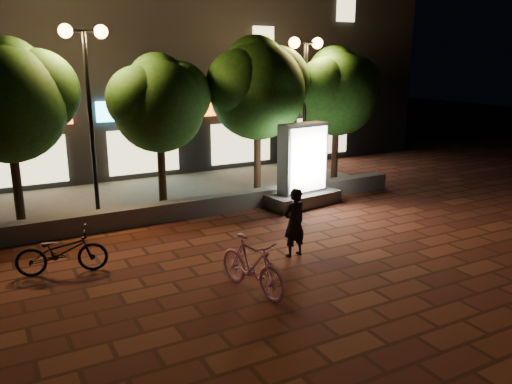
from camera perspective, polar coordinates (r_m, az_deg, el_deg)
ground at (r=11.00m, az=-3.77°, el=-8.84°), size 80.00×80.00×0.00m
retaining_wall at (r=14.43m, az=-10.49°, el=-2.19°), size 16.00×0.45×0.50m
sidewalk at (r=16.80m, az=-13.14°, el=-0.66°), size 16.00×5.00×0.08m
building_block at (r=22.56m, az=-18.58°, el=15.56°), size 28.00×8.12×11.30m
tree_left at (r=14.69m, az=-26.01°, el=9.59°), size 3.60×3.00×4.89m
tree_mid at (r=15.43m, az=-10.78°, el=10.12°), size 3.24×2.70×4.50m
tree_right at (r=16.72m, az=0.22°, el=11.92°), size 3.72×3.10×5.07m
tree_far_right at (r=18.48m, az=9.13°, el=11.40°), size 3.48×2.90×4.76m
street_lamp_left at (r=14.62m, az=-18.45°, el=12.59°), size 1.26×0.36×5.18m
street_lamp_right at (r=17.33m, az=5.55°, el=13.04°), size 1.26×0.36×4.98m
ad_kiosk at (r=15.63m, az=5.20°, el=2.22°), size 2.46×1.46×2.52m
scooter_pink at (r=9.86m, az=-0.45°, el=-8.20°), size 0.89×1.91×1.10m
rider at (r=11.54m, az=4.31°, el=-3.44°), size 0.63×0.45×1.60m
scooter_parked at (r=11.44m, az=-20.95°, el=-6.26°), size 1.94×1.04×0.97m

